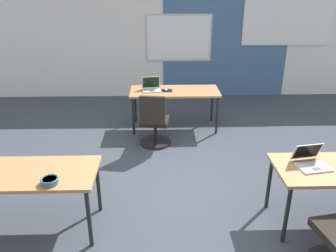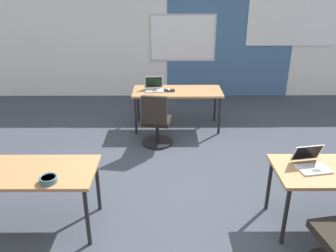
{
  "view_description": "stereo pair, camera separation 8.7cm",
  "coord_description": "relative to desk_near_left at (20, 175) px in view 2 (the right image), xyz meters",
  "views": [
    {
      "loc": [
        -0.29,
        -3.75,
        2.58
      ],
      "look_at": [
        -0.18,
        0.08,
        0.93
      ],
      "focal_mm": 36.83,
      "sensor_mm": 36.0,
      "label": 1
    },
    {
      "loc": [
        -0.21,
        -3.75,
        2.58
      ],
      "look_at": [
        -0.18,
        0.08,
        0.93
      ],
      "focal_mm": 36.83,
      "sensor_mm": 36.0,
      "label": 2
    }
  ],
  "objects": [
    {
      "name": "desk_far_center",
      "position": [
        1.75,
        2.8,
        0.0
      ],
      "size": [
        1.6,
        0.7,
        0.72
      ],
      "color": "#A37547",
      "rests_on": "ground"
    },
    {
      "name": "chair_far_left",
      "position": [
        1.39,
        2.04,
        -0.28
      ],
      "size": [
        0.52,
        0.57,
        0.92
      ],
      "rotation": [
        0.0,
        0.0,
        2.99
      ],
      "color": "black",
      "rests_on": "ground"
    },
    {
      "name": "ground_plane",
      "position": [
        1.75,
        0.6,
        -0.66
      ],
      "size": [
        24.0,
        24.0,
        0.0
      ],
      "color": "#383D47"
    },
    {
      "name": "back_wall_assembly",
      "position": [
        1.81,
        4.8,
        0.75
      ],
      "size": [
        10.0,
        0.27,
        2.8
      ],
      "color": "silver",
      "rests_on": "ground"
    },
    {
      "name": "mousepad_far_left",
      "position": [
        1.59,
        2.79,
        0.06
      ],
      "size": [
        0.22,
        0.19,
        0.0
      ],
      "color": "black",
      "rests_on": "desk_far_center"
    },
    {
      "name": "mouse_far_left",
      "position": [
        1.59,
        2.79,
        0.08
      ],
      "size": [
        0.07,
        0.1,
        0.03
      ],
      "color": "#B2B2B7",
      "rests_on": "mousepad_far_left"
    },
    {
      "name": "snack_bowl",
      "position": [
        0.38,
        -0.23,
        0.1
      ],
      "size": [
        0.18,
        0.18,
        0.06
      ],
      "color": "#3D6070",
      "rests_on": "desk_near_left"
    },
    {
      "name": "desk_near_left",
      "position": [
        0.0,
        0.0,
        0.0
      ],
      "size": [
        1.6,
        0.7,
        0.72
      ],
      "color": "#A37547",
      "rests_on": "ground"
    },
    {
      "name": "laptop_near_right_inner",
      "position": [
        3.09,
        0.05,
        0.11
      ],
      "size": [
        0.38,
        0.37,
        0.22
      ],
      "rotation": [
        0.0,
        0.0,
        0.18
      ],
      "color": "silver",
      "rests_on": "desk_near_right"
    },
    {
      "name": "laptop_far_left",
      "position": [
        1.33,
        2.82,
        0.11
      ],
      "size": [
        0.36,
        0.31,
        0.24
      ],
      "rotation": [
        0.0,
        0.0,
        0.12
      ],
      "color": "#B7B7BC",
      "rests_on": "desk_far_center"
    }
  ]
}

